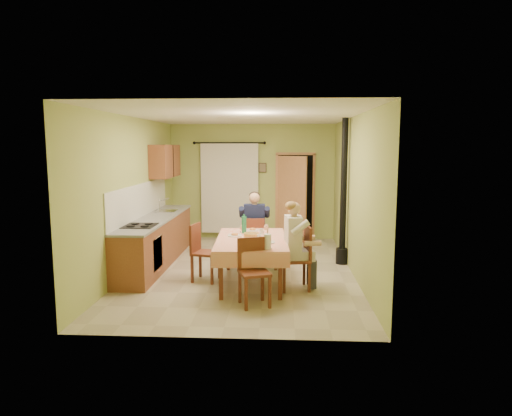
# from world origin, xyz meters

# --- Properties ---
(floor) EXTENTS (4.00, 6.00, 0.01)m
(floor) POSITION_xyz_m (0.00, 0.00, 0.00)
(floor) COLOR tan
(floor) RESTS_ON ground
(room_shell) EXTENTS (4.04, 6.04, 2.82)m
(room_shell) POSITION_xyz_m (0.00, 0.00, 1.82)
(room_shell) COLOR #A4B25B
(room_shell) RESTS_ON ground
(kitchen_run) EXTENTS (0.64, 3.64, 1.56)m
(kitchen_run) POSITION_xyz_m (-1.71, 0.40, 0.48)
(kitchen_run) COLOR brown
(kitchen_run) RESTS_ON ground
(upper_cabinets) EXTENTS (0.35, 1.40, 0.70)m
(upper_cabinets) POSITION_xyz_m (-1.82, 1.70, 1.95)
(upper_cabinets) COLOR brown
(upper_cabinets) RESTS_ON room_shell
(curtain) EXTENTS (1.70, 0.07, 2.22)m
(curtain) POSITION_xyz_m (-0.55, 2.90, 1.26)
(curtain) COLOR black
(curtain) RESTS_ON ground
(doorway) EXTENTS (0.96, 0.54, 2.15)m
(doorway) POSITION_xyz_m (1.01, 2.85, 1.05)
(doorway) COLOR black
(doorway) RESTS_ON ground
(dining_table) EXTENTS (1.25, 1.99, 0.76)m
(dining_table) POSITION_xyz_m (0.22, -0.78, 0.38)
(dining_table) COLOR #E4917A
(dining_table) RESTS_ON ground
(tableware) EXTENTS (0.82, 1.65, 0.33)m
(tableware) POSITION_xyz_m (0.25, -0.86, 0.81)
(tableware) COLOR white
(tableware) RESTS_ON dining_table
(chair_far) EXTENTS (0.40, 0.40, 0.94)m
(chair_far) POSITION_xyz_m (0.21, 0.36, 0.29)
(chair_far) COLOR #602B1A
(chair_far) RESTS_ON ground
(chair_near) EXTENTS (0.52, 0.52, 0.96)m
(chair_near) POSITION_xyz_m (0.33, -1.84, 0.29)
(chair_near) COLOR #602B1A
(chair_near) RESTS_ON ground
(chair_right) EXTENTS (0.52, 0.52, 1.02)m
(chair_right) POSITION_xyz_m (0.95, -1.04, 0.29)
(chair_right) COLOR #602B1A
(chair_right) RESTS_ON ground
(chair_left) EXTENTS (0.49, 0.49, 0.97)m
(chair_left) POSITION_xyz_m (-0.58, -0.67, 0.29)
(chair_left) COLOR #602B1A
(chair_left) RESTS_ON ground
(man_far) EXTENTS (0.59, 0.47, 1.39)m
(man_far) POSITION_xyz_m (0.21, 0.37, 0.88)
(man_far) COLOR #141938
(man_far) RESTS_ON chair_far
(man_right) EXTENTS (0.52, 0.62, 1.39)m
(man_right) POSITION_xyz_m (0.93, -1.04, 0.88)
(man_right) COLOR silver
(man_right) RESTS_ON chair_right
(stove_flue) EXTENTS (0.24, 0.24, 2.80)m
(stove_flue) POSITION_xyz_m (1.90, 0.60, 1.02)
(stove_flue) COLOR black
(stove_flue) RESTS_ON ground
(picture_back) EXTENTS (0.19, 0.03, 0.23)m
(picture_back) POSITION_xyz_m (0.25, 2.97, 1.75)
(picture_back) COLOR black
(picture_back) RESTS_ON room_shell
(picture_right) EXTENTS (0.03, 0.31, 0.21)m
(picture_right) POSITION_xyz_m (1.97, 1.20, 1.85)
(picture_right) COLOR brown
(picture_right) RESTS_ON room_shell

